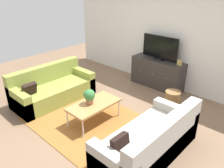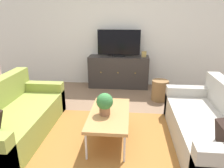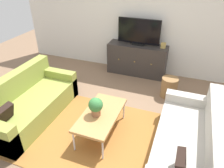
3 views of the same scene
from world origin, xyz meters
The scene contains 11 objects.
ground_plane centered at (0.00, 0.00, 0.00)m, with size 10.00×10.00×0.00m, color #84664C.
wall_back centered at (0.00, 2.55, 1.35)m, with size 6.40×0.12×2.70m, color silver.
area_rug centered at (0.00, -0.15, 0.01)m, with size 2.50×1.90×0.01m, color #9E662D.
couch_left_side centered at (-1.44, -0.10, 0.27)m, with size 0.86×1.90×0.81m.
couch_right_side centered at (1.44, -0.10, 0.27)m, with size 0.86×1.90×0.81m.
coffee_table centered at (0.01, -0.06, 0.39)m, with size 0.55×1.07×0.42m.
potted_plant centered at (-0.04, -0.12, 0.59)m, with size 0.23×0.23×0.31m.
tv_console centered at (-0.01, 2.27, 0.38)m, with size 1.44×0.47×0.76m.
flat_screen_tv centered at (-0.01, 2.29, 1.07)m, with size 1.01×0.16×0.62m.
mantel_clock centered at (0.59, 2.27, 0.83)m, with size 0.11×0.07×0.13m, color tan.
wicker_basket centered at (0.91, 1.49, 0.22)m, with size 0.34×0.34×0.43m, color olive.
Camera 1 is at (2.96, -2.65, 2.67)m, focal length 36.11 mm.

